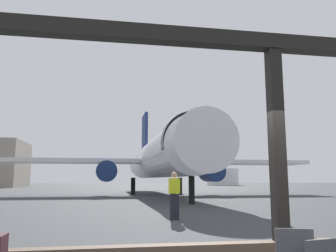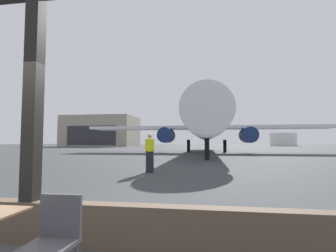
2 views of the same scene
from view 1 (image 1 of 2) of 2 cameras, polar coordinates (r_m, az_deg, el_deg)
ground_plane at (r=45.09m, az=-6.76°, el=-10.50°), size 220.00×220.00×0.00m
window_frame at (r=5.62m, az=17.57°, el=-9.09°), size 9.03×0.24×3.74m
airplane at (r=33.82m, az=-1.26°, el=-5.26°), size 30.34×32.55×10.36m
ground_crew_worker at (r=13.14m, az=1.04°, el=-11.11°), size 0.40×0.55×1.74m
fuel_storage_tank at (r=96.63m, az=8.85°, el=-8.18°), size 8.50×8.50×4.35m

